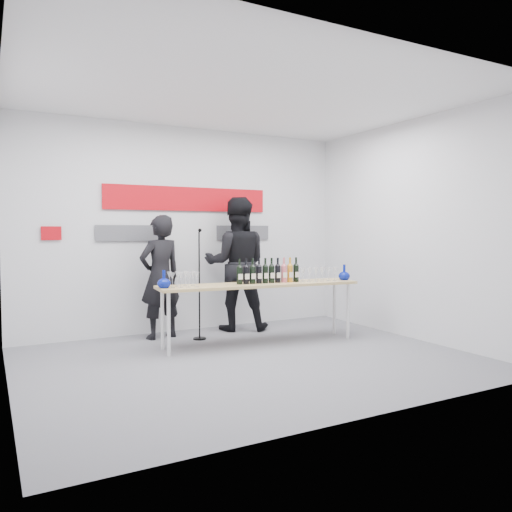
{
  "coord_description": "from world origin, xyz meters",
  "views": [
    {
      "loc": [
        -2.64,
        -5.0,
        1.49
      ],
      "look_at": [
        0.48,
        0.76,
        1.15
      ],
      "focal_mm": 35.0,
      "sensor_mm": 36.0,
      "label": 1
    }
  ],
  "objects_px": {
    "tasting_table": "(260,288)",
    "presenter_right": "(236,264)",
    "mic_stand": "(200,306)",
    "presenter_left": "(160,277)"
  },
  "relations": [
    {
      "from": "tasting_table",
      "to": "mic_stand",
      "type": "distance_m",
      "value": 0.9
    },
    {
      "from": "tasting_table",
      "to": "presenter_left",
      "type": "distance_m",
      "value": 1.41
    },
    {
      "from": "tasting_table",
      "to": "mic_stand",
      "type": "bearing_deg",
      "value": 138.9
    },
    {
      "from": "presenter_left",
      "to": "mic_stand",
      "type": "height_order",
      "value": "presenter_left"
    },
    {
      "from": "tasting_table",
      "to": "presenter_left",
      "type": "xyz_separation_m",
      "value": [
        -1.03,
        0.96,
        0.11
      ]
    },
    {
      "from": "presenter_left",
      "to": "mic_stand",
      "type": "xyz_separation_m",
      "value": [
        0.44,
        -0.33,
        -0.39
      ]
    },
    {
      "from": "presenter_left",
      "to": "presenter_right",
      "type": "height_order",
      "value": "presenter_right"
    },
    {
      "from": "presenter_right",
      "to": "mic_stand",
      "type": "bearing_deg",
      "value": 50.49
    },
    {
      "from": "tasting_table",
      "to": "presenter_right",
      "type": "distance_m",
      "value": 1.03
    },
    {
      "from": "tasting_table",
      "to": "presenter_right",
      "type": "relative_size",
      "value": 1.37
    }
  ]
}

